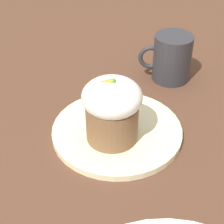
{
  "coord_description": "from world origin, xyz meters",
  "views": [
    {
      "loc": [
        -0.01,
        0.45,
        0.39
      ],
      "look_at": [
        0.01,
        0.02,
        0.06
      ],
      "focal_mm": 60.0,
      "sensor_mm": 36.0,
      "label": 1
    }
  ],
  "objects": [
    {
      "name": "dessert_plate",
      "position": [
        0.0,
        0.0,
        0.01
      ],
      "size": [
        0.2,
        0.2,
        0.01
      ],
      "color": "beige",
      "rests_on": "ground_plane"
    },
    {
      "name": "ground_plane",
      "position": [
        0.0,
        0.0,
        0.0
      ],
      "size": [
        4.0,
        4.0,
        0.0
      ],
      "primitive_type": "plane",
      "color": "#513323"
    },
    {
      "name": "spoon",
      "position": [
        0.0,
        -0.01,
        0.01
      ],
      "size": [
        0.05,
        0.12,
        0.01
      ],
      "color": "silver",
      "rests_on": "dessert_plate"
    },
    {
      "name": "carrot_cake",
      "position": [
        0.01,
        0.02,
        0.06
      ],
      "size": [
        0.09,
        0.09,
        0.1
      ],
      "color": "brown",
      "rests_on": "dessert_plate"
    },
    {
      "name": "coffee_cup",
      "position": [
        -0.09,
        -0.17,
        0.04
      ],
      "size": [
        0.1,
        0.07,
        0.09
      ],
      "color": "#2D2D33",
      "rests_on": "ground_plane"
    }
  ]
}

